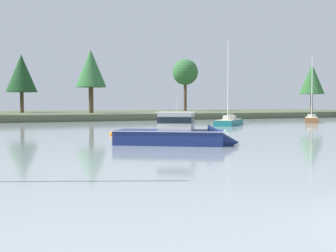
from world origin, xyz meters
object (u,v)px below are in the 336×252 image
object	(u,v)px
cruiser_navy	(183,138)
mooring_buoy_yellow	(183,121)
mooring_buoy_orange	(112,134)
sailboat_wood	(311,121)
sailboat_teal	(229,123)

from	to	relation	value
cruiser_navy	mooring_buoy_yellow	xyz separation A→B (m)	(18.16, 35.59, -0.40)
cruiser_navy	mooring_buoy_orange	distance (m)	11.58
cruiser_navy	sailboat_wood	distance (m)	43.93
sailboat_wood	sailboat_teal	distance (m)	16.60
sailboat_wood	sailboat_teal	world-z (taller)	sailboat_teal
cruiser_navy	sailboat_teal	world-z (taller)	sailboat_teal
sailboat_wood	mooring_buoy_orange	world-z (taller)	sailboat_wood
sailboat_teal	mooring_buoy_orange	size ratio (longest dim) A/B	22.57
sailboat_teal	mooring_buoy_yellow	distance (m)	11.97
mooring_buoy_orange	sailboat_teal	bearing A→B (deg)	30.49
sailboat_wood	cruiser_navy	bearing A→B (deg)	-144.38
sailboat_teal	cruiser_navy	bearing A→B (deg)	-129.07
cruiser_navy	sailboat_wood	xyz separation A→B (m)	(35.71, 25.59, -0.25)
mooring_buoy_yellow	mooring_buoy_orange	bearing A→B (deg)	-129.21
sailboat_teal	mooring_buoy_orange	bearing A→B (deg)	-149.51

